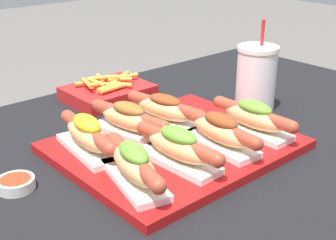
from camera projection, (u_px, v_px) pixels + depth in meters
serving_tray at (175, 146)px, 0.92m from camera, size 0.43×0.36×0.02m
hot_dog_0 at (134, 165)px, 0.76m from camera, size 0.10×0.20×0.07m
hot_dog_1 at (178, 147)px, 0.82m from camera, size 0.07×0.21×0.07m
hot_dog_2 at (220, 131)px, 0.89m from camera, size 0.07×0.21×0.07m
hot_dog_3 at (254, 118)px, 0.95m from camera, size 0.06×0.21×0.07m
hot_dog_4 at (88, 135)px, 0.87m from camera, size 0.08×0.21×0.07m
hot_dog_5 at (129, 119)px, 0.94m from camera, size 0.09×0.21×0.07m
hot_dog_6 at (165, 109)px, 0.99m from camera, size 0.09×0.21×0.06m
sauce_bowl at (16, 183)px, 0.79m from camera, size 0.06×0.06×0.02m
drink_cup at (256, 78)px, 1.11m from camera, size 0.10×0.10×0.21m
fries_basket at (108, 92)px, 1.19m from camera, size 0.20×0.16×0.06m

